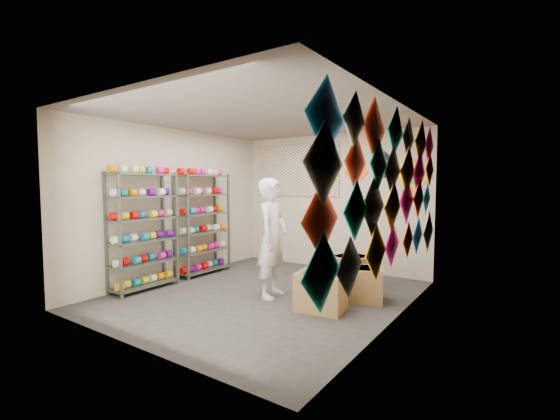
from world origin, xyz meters
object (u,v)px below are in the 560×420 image
Objects in this scene: shelf_rack_back at (203,224)px; carton_a at (321,291)px; carton_c at (351,271)px; shelf_rack_front at (143,231)px; shopkeeper at (272,238)px; carton_b at (362,284)px.

shelf_rack_back is 2.99m from carton_a.
carton_a is at bearing -69.00° from carton_c.
shelf_rack_front is 3.02m from carton_a.
shelf_rack_front is 2.12m from shopkeeper.
shelf_rack_front and shelf_rack_back have the same top height.
shelf_rack_front is 3.21× the size of carton_c.
shelf_rack_back is 3.17× the size of carton_b.
shopkeeper is (1.94, 0.85, -0.05)m from shelf_rack_front.
shopkeeper is 2.89× the size of carton_a.
carton_b is 1.01× the size of carton_c.
carton_c is at bearing 37.07° from shelf_rack_front.
shelf_rack_back is 2.89m from carton_c.
carton_b is at bearing 2.49° from shelf_rack_back.
shelf_rack_back is 3.22m from carton_b.
shelf_rack_front is at bearing -174.33° from carton_a.
shelf_rack_front is 1.06× the size of shopkeeper.
shelf_rack_front is 3.17× the size of carton_b.
carton_b is (3.14, 1.44, -0.70)m from shelf_rack_front.
shelf_rack_back reaches higher than carton_a.
carton_a is (0.90, -0.13, -0.64)m from shopkeeper.
shelf_rack_front is 1.00× the size of shelf_rack_back.
shelf_rack_front is 1.30m from shelf_rack_back.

